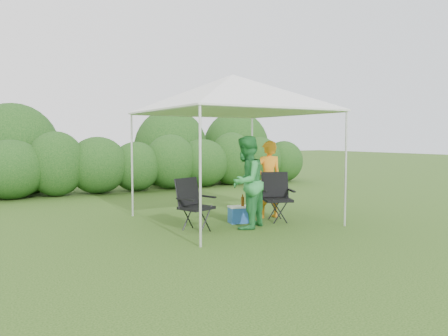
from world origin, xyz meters
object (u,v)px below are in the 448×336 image
canopy (233,94)px  chair_left (193,201)px  woman (246,182)px  man (268,179)px  chair_right (277,193)px  cooler (239,214)px

canopy → chair_left: 2.25m
woman → chair_left: bearing=-50.9°
canopy → man: canopy is taller
canopy → chair_right: 2.11m
canopy → cooler: (-0.00, -0.24, -2.30)m
man → cooler: man is taller
cooler → chair_left: bearing=-158.6°
cooler → canopy: bearing=102.5°
chair_right → man: man is taller
canopy → chair_left: bearing=-160.1°
canopy → man: bearing=-5.9°
woman → cooler: 0.83m
chair_right → cooler: size_ratio=2.16×
woman → man: bearing=-177.7°
canopy → man: 1.86m
chair_left → woman: bearing=-38.0°
canopy → man: (0.80, -0.08, -1.68)m
man → chair_right: bearing=94.9°
chair_right → cooler: chair_right is taller
chair_right → woman: (-0.92, -0.30, 0.29)m
man → woman: woman is taller
canopy → cooler: bearing=-91.1°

